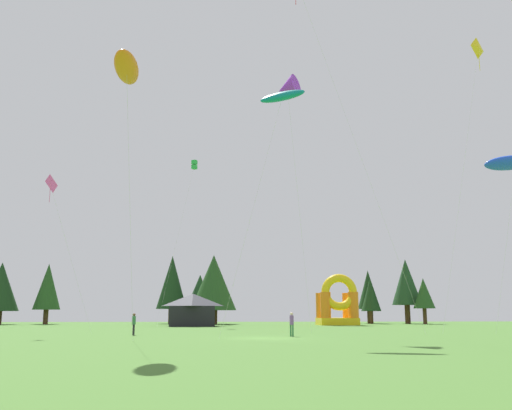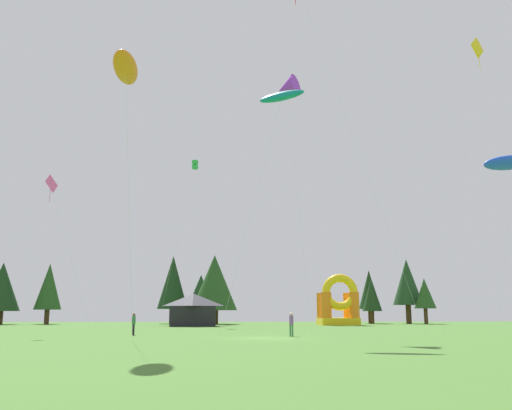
{
  "view_description": "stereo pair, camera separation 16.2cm",
  "coord_description": "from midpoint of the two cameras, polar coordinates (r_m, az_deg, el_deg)",
  "views": [
    {
      "loc": [
        -3.25,
        -37.08,
        1.69
      ],
      "look_at": [
        0.0,
        9.2,
        10.5
      ],
      "focal_mm": 39.49,
      "sensor_mm": 36.0,
      "label": 1
    },
    {
      "loc": [
        -3.09,
        -37.09,
        1.69
      ],
      "look_at": [
        0.0,
        9.2,
        10.5
      ],
      "focal_mm": 39.49,
      "sensor_mm": 36.0,
      "label": 2
    }
  ],
  "objects": [
    {
      "name": "tree_row_6",
      "position": [
        83.45,
        11.69,
        -8.89
      ],
      "size": [
        2.84,
        2.84,
        6.47
      ],
      "color": "#4C331E",
      "rests_on": "ground_plane"
    },
    {
      "name": "inflatable_red_slide",
      "position": [
        73.68,
        8.42,
        -10.08
      ],
      "size": [
        4.83,
        4.61,
        6.39
      ],
      "color": "yellow",
      "rests_on": "ground_plane"
    },
    {
      "name": "ground_plane",
      "position": [
        37.26,
        1.1,
        -13.35
      ],
      "size": [
        120.0,
        120.0,
        0.0
      ],
      "primitive_type": "plane",
      "color": "#47752D"
    },
    {
      "name": "kite_orange_parafoil",
      "position": [
        32.24,
        -12.93,
        13.38
      ],
      "size": [
        1.53,
        7.06,
        15.48
      ],
      "color": "orange",
      "rests_on": "ground_plane"
    },
    {
      "name": "tree_row_9",
      "position": [
        82.44,
        16.77,
        -8.59
      ],
      "size": [
        2.95,
        2.95,
        6.27
      ],
      "color": "#4C331E",
      "rests_on": "ground_plane"
    },
    {
      "name": "tree_row_2",
      "position": [
        83.67,
        -20.2,
        -7.78
      ],
      "size": [
        3.68,
        3.68,
        8.25
      ],
      "color": "#4C331E",
      "rests_on": "ground_plane"
    },
    {
      "name": "tree_row_4",
      "position": [
        82.44,
        -5.55,
        -8.57
      ],
      "size": [
        3.49,
        3.49,
        6.94
      ],
      "color": "#4C331E",
      "rests_on": "ground_plane"
    },
    {
      "name": "festival_tent",
      "position": [
        67.54,
        -6.28,
        -10.52
      ],
      "size": [
        5.18,
        4.43,
        3.76
      ],
      "color": "black",
      "rests_on": "ground_plane"
    },
    {
      "name": "tree_row_7",
      "position": [
        85.18,
        11.46,
        -8.43
      ],
      "size": [
        3.21,
        3.21,
        7.68
      ],
      "color": "#4C331E",
      "rests_on": "ground_plane"
    },
    {
      "name": "tree_row_1",
      "position": [
        83.66,
        -24.3,
        -7.56
      ],
      "size": [
        4.98,
        4.98,
        8.24
      ],
      "color": "#4C331E",
      "rests_on": "ground_plane"
    },
    {
      "name": "person_near_camera",
      "position": [
        42.82,
        -12.18,
        -11.52
      ],
      "size": [
        0.32,
        0.32,
        1.58
      ],
      "rotation": [
        0.0,
        0.0,
        1.38
      ],
      "color": "black",
      "rests_on": "ground_plane"
    },
    {
      "name": "tree_row_8",
      "position": [
        84.79,
        15.11,
        -7.57
      ],
      "size": [
        4.24,
        4.24,
        9.19
      ],
      "color": "#4C331E",
      "rests_on": "ground_plane"
    },
    {
      "name": "tree_row_3",
      "position": [
        82.22,
        -8.37,
        -7.77
      ],
      "size": [
        4.33,
        4.33,
        9.61
      ],
      "color": "#4C331E",
      "rests_on": "ground_plane"
    },
    {
      "name": "kite_blue_parafoil",
      "position": [
        34.87,
        24.38,
        3.92
      ],
      "size": [
        5.97,
        1.54,
        10.61
      ],
      "color": "blue",
      "rests_on": "ground_plane"
    },
    {
      "name": "kite_pink_diamond",
      "position": [
        46.99,
        -20.07,
        1.82
      ],
      "size": [
        3.93,
        2.16,
        12.01
      ],
      "color": "#EA599E",
      "rests_on": "ground_plane"
    },
    {
      "name": "tree_row_5",
      "position": [
        78.95,
        -4.17,
        -7.85
      ],
      "size": [
        6.35,
        6.35,
        9.48
      ],
      "color": "#4C331E",
      "rests_on": "ground_plane"
    },
    {
      "name": "kite_teal_parafoil",
      "position": [
        38.39,
        2.76,
        10.94
      ],
      "size": [
        5.66,
        1.78,
        16.64
      ],
      "color": "#0C7F7A",
      "rests_on": "ground_plane"
    },
    {
      "name": "kite_green_box",
      "position": [
        74.28,
        -6.14,
        4.02
      ],
      "size": [
        3.91,
        7.47,
        21.21
      ],
      "color": "green",
      "rests_on": "ground_plane"
    },
    {
      "name": "kite_purple_delta",
      "position": [
        46.12,
        3.29,
        11.76
      ],
      "size": [
        3.42,
        4.62,
        20.34
      ],
      "color": "purple",
      "rests_on": "ground_plane"
    },
    {
      "name": "kite_yellow_diamond",
      "position": [
        52.09,
        21.79,
        14.43
      ],
      "size": [
        4.88,
        1.43,
        23.98
      ],
      "color": "yellow",
      "rests_on": "ground_plane"
    },
    {
      "name": "person_left_edge",
      "position": [
        39.82,
        3.72,
        -11.75
      ],
      "size": [
        0.38,
        0.38,
        1.65
      ],
      "rotation": [
        0.0,
        0.0,
        2.7
      ],
      "color": "#33723F",
      "rests_on": "ground_plane"
    }
  ]
}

